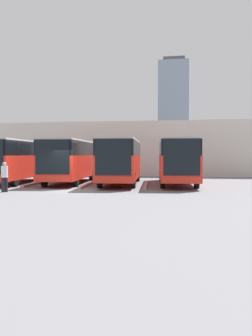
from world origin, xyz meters
TOP-DOWN VIEW (x-y plane):
  - ground_plane at (0.00, 0.00)m, footprint 600.00×600.00m
  - bus_0 at (-6.18, -6.26)m, footprint 4.02×11.67m
  - curb_divider_0 at (-4.12, -4.56)m, footprint 1.17×7.00m
  - bus_1 at (-2.06, -5.65)m, footprint 4.02×11.67m
  - curb_divider_1 at (0.00, -3.95)m, footprint 1.17×7.00m
  - bus_2 at (2.06, -6.13)m, footprint 4.02×11.67m
  - curb_divider_2 at (4.12, -4.44)m, footprint 1.17×7.00m
  - bus_3 at (6.18, -5.24)m, footprint 4.02×11.67m
  - pedestrian at (3.30, 2.07)m, footprint 0.53×0.53m
  - station_building at (0.00, -22.57)m, footprint 30.06×13.45m
  - office_tower at (14.24, -233.53)m, footprint 18.40×18.40m

SIDE VIEW (x-z plane):
  - ground_plane at x=0.00m, z-range 0.00..0.00m
  - curb_divider_0 at x=-4.12m, z-range 0.00..0.15m
  - curb_divider_1 at x=0.00m, z-range 0.00..0.15m
  - curb_divider_2 at x=4.12m, z-range 0.00..0.15m
  - pedestrian at x=3.30m, z-range 0.07..1.85m
  - bus_0 at x=-6.18m, z-range 0.19..3.51m
  - bus_1 at x=-2.06m, z-range 0.19..3.51m
  - bus_2 at x=2.06m, z-range 0.19..3.51m
  - bus_3 at x=6.18m, z-range 0.19..3.51m
  - station_building at x=0.00m, z-range 0.03..5.68m
  - office_tower at x=14.24m, z-range -0.60..60.11m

